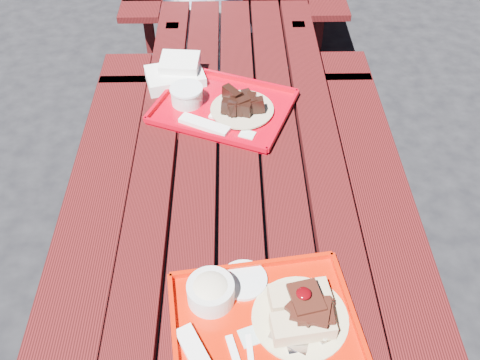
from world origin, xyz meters
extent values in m
plane|color=black|center=(0.00, 0.00, 0.00)|extent=(60.00, 60.00, 0.00)
cube|color=#470D0F|center=(-0.30, 0.00, 0.73)|extent=(0.14, 2.40, 0.04)
cube|color=#470D0F|center=(-0.15, 0.00, 0.73)|extent=(0.14, 2.40, 0.04)
cube|color=#470D0F|center=(0.00, 0.00, 0.73)|extent=(0.14, 2.40, 0.04)
cube|color=#470D0F|center=(0.15, 0.00, 0.73)|extent=(0.14, 2.40, 0.04)
cube|color=#470D0F|center=(0.30, 0.00, 0.73)|extent=(0.14, 2.40, 0.04)
cube|color=#470D0F|center=(-0.58, 0.00, 0.43)|extent=(0.25, 2.40, 0.04)
cube|color=#470D0F|center=(-0.58, 0.84, 0.21)|extent=(0.06, 0.06, 0.42)
cube|color=#470D0F|center=(0.58, 0.00, 0.43)|extent=(0.25, 2.40, 0.04)
cube|color=#470D0F|center=(0.58, 0.84, 0.21)|extent=(0.06, 0.06, 0.42)
cube|color=#470D0F|center=(-0.30, 0.96, 0.38)|extent=(0.06, 0.06, 0.75)
cube|color=#470D0F|center=(0.30, 0.96, 0.38)|extent=(0.06, 0.06, 0.75)
cube|color=#470D0F|center=(0.00, 0.96, 0.43)|extent=(1.40, 0.06, 0.04)
cube|color=#470D0F|center=(-0.58, 1.96, 0.21)|extent=(0.06, 0.06, 0.42)
cube|color=#470D0F|center=(0.58, 1.96, 0.21)|extent=(0.06, 0.06, 0.42)
cube|color=#470D0F|center=(-0.30, 1.84, 0.38)|extent=(0.06, 0.06, 0.75)
cube|color=#470D0F|center=(0.30, 1.84, 0.38)|extent=(0.06, 0.06, 0.75)
cube|color=#470D0F|center=(0.00, 1.84, 0.43)|extent=(1.40, 0.06, 0.04)
cube|color=red|center=(0.05, -0.63, 0.76)|extent=(0.52, 0.43, 0.01)
cube|color=red|center=(0.03, -0.45, 0.77)|extent=(0.47, 0.08, 0.02)
cube|color=red|center=(0.29, -0.59, 0.77)|extent=(0.06, 0.36, 0.02)
cube|color=red|center=(-0.18, -0.66, 0.77)|extent=(0.06, 0.36, 0.02)
cylinder|color=#C7BB8B|center=(0.15, -0.61, 0.77)|extent=(0.26, 0.26, 0.01)
cube|color=#D5B789|center=(0.15, -0.66, 0.80)|extent=(0.17, 0.10, 0.05)
cube|color=#D5B789|center=(0.15, -0.57, 0.80)|extent=(0.17, 0.10, 0.05)
ellipsoid|color=#470106|center=(0.15, -0.61, 0.90)|extent=(0.04, 0.04, 0.02)
cylinder|color=silver|center=(-0.09, -0.55, 0.80)|extent=(0.13, 0.13, 0.06)
ellipsoid|color=beige|center=(-0.09, -0.55, 0.81)|extent=(0.11, 0.11, 0.05)
cylinder|color=white|center=(0.00, -0.49, 0.77)|extent=(0.13, 0.13, 0.01)
cube|color=silver|center=(0.02, -0.67, 0.77)|extent=(0.07, 0.07, 0.00)
cube|color=#B50012|center=(-0.06, 0.30, 0.76)|extent=(0.59, 0.53, 0.01)
cube|color=#B50012|center=(0.01, 0.48, 0.77)|extent=(0.45, 0.19, 0.02)
cube|color=#B50012|center=(-0.13, 0.13, 0.77)|extent=(0.45, 0.19, 0.02)
cube|color=#B50012|center=(0.17, 0.21, 0.77)|extent=(0.15, 0.35, 0.02)
cube|color=#B50012|center=(-0.28, 0.39, 0.77)|extent=(0.15, 0.35, 0.02)
cube|color=white|center=(0.00, 0.28, 0.77)|extent=(0.21, 0.21, 0.01)
cylinder|color=tan|center=(0.02, 0.28, 0.78)|extent=(0.24, 0.24, 0.01)
cylinder|color=silver|center=(-0.20, 0.34, 0.79)|extent=(0.12, 0.12, 0.06)
cylinder|color=white|center=(-0.20, 0.34, 0.83)|extent=(0.13, 0.13, 0.01)
cube|color=white|center=(-0.13, 0.19, 0.77)|extent=(0.20, 0.14, 0.02)
cube|color=white|center=(0.03, 0.14, 0.77)|extent=(0.07, 0.06, 0.00)
cube|color=white|center=(-0.25, 0.49, 0.78)|extent=(0.26, 0.22, 0.05)
cube|color=white|center=(-0.23, 0.52, 0.82)|extent=(0.17, 0.14, 0.04)
camera|label=1|loc=(-0.02, -1.35, 2.03)|focal=40.00mm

